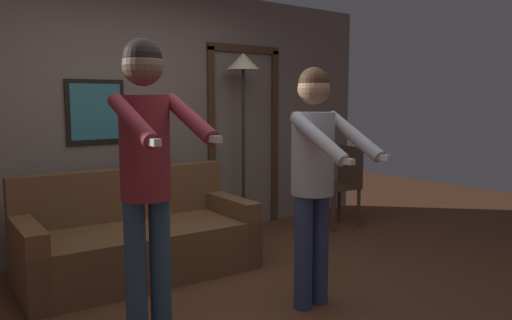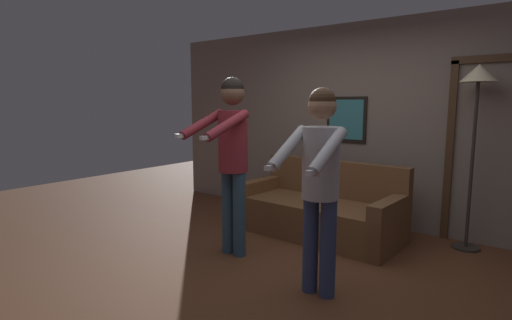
{
  "view_description": "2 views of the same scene",
  "coord_description": "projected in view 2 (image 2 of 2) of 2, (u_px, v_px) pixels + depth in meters",
  "views": [
    {
      "loc": [
        -1.96,
        -2.67,
        1.48
      ],
      "look_at": [
        0.14,
        0.03,
        1.06
      ],
      "focal_mm": 35.0,
      "sensor_mm": 36.0,
      "label": 1
    },
    {
      "loc": [
        1.93,
        -3.01,
        1.57
      ],
      "look_at": [
        -0.27,
        -0.07,
        1.05
      ],
      "focal_mm": 28.0,
      "sensor_mm": 36.0,
      "label": 2
    }
  ],
  "objects": [
    {
      "name": "couch",
      "position": [
        320.0,
        212.0,
        4.79
      ],
      "size": [
        1.94,
        0.96,
        0.87
      ],
      "color": "brown",
      "rests_on": "ground_plane"
    },
    {
      "name": "torchiere_lamp",
      "position": [
        477.0,
        93.0,
        4.12
      ],
      "size": [
        0.37,
        0.37,
        1.97
      ],
      "color": "#332D28",
      "rests_on": "ground_plane"
    },
    {
      "name": "ground_plane",
      "position": [
        284.0,
        272.0,
        3.76
      ],
      "size": [
        12.0,
        12.0,
        0.0
      ],
      "primitive_type": "plane",
      "color": "brown"
    },
    {
      "name": "back_wall_assembly",
      "position": [
        370.0,
        125.0,
        5.13
      ],
      "size": [
        6.4,
        0.1,
        2.6
      ],
      "color": "gray",
      "rests_on": "ground_plane"
    },
    {
      "name": "person_standing_left",
      "position": [
        232.0,
        147.0,
        4.04
      ],
      "size": [
        0.46,
        0.75,
        1.83
      ],
      "color": "#2E4D65",
      "rests_on": "ground_plane"
    },
    {
      "name": "person_standing_right",
      "position": [
        320.0,
        173.0,
        3.17
      ],
      "size": [
        0.43,
        0.67,
        1.69
      ],
      "color": "navy",
      "rests_on": "ground_plane"
    }
  ]
}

